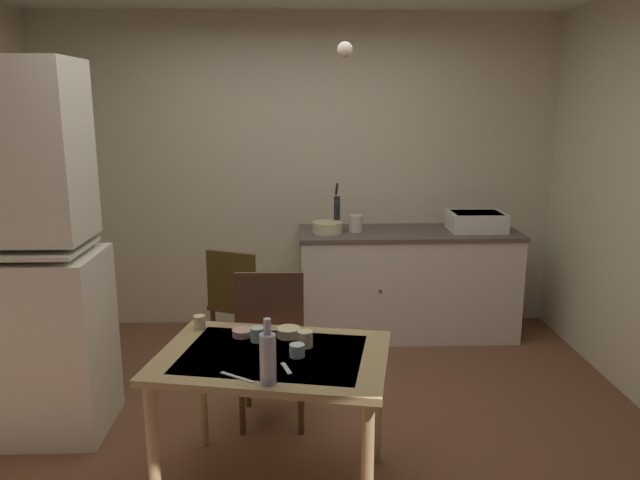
{
  "coord_description": "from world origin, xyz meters",
  "views": [
    {
      "loc": [
        0.02,
        -3.32,
        1.91
      ],
      "look_at": [
        0.13,
        0.13,
        1.13
      ],
      "focal_mm": 34.6,
      "sensor_mm": 36.0,
      "label": 1
    }
  ],
  "objects_px": {
    "chair_by_counter": "(241,303)",
    "mug_dark": "(200,322)",
    "mixing_bowl_counter": "(327,227)",
    "glass_bottle": "(268,357)",
    "hutch_cabinet": "(6,267)",
    "hand_pump": "(337,210)",
    "sink_basin": "(476,221)",
    "serving_bowl_wide": "(243,333)",
    "dining_table": "(273,372)",
    "chair_far_side": "(272,345)"
  },
  "relations": [
    {
      "from": "chair_by_counter",
      "to": "mug_dark",
      "type": "bearing_deg",
      "value": -95.17
    },
    {
      "from": "mixing_bowl_counter",
      "to": "glass_bottle",
      "type": "bearing_deg",
      "value": -98.63
    },
    {
      "from": "hutch_cabinet",
      "to": "hand_pump",
      "type": "relative_size",
      "value": 5.47
    },
    {
      "from": "sink_basin",
      "to": "mixing_bowl_counter",
      "type": "xyz_separation_m",
      "value": [
        -1.22,
        -0.05,
        -0.03
      ]
    },
    {
      "from": "sink_basin",
      "to": "mixing_bowl_counter",
      "type": "bearing_deg",
      "value": -177.64
    },
    {
      "from": "chair_by_counter",
      "to": "mixing_bowl_counter",
      "type": "bearing_deg",
      "value": 40.86
    },
    {
      "from": "serving_bowl_wide",
      "to": "mug_dark",
      "type": "relative_size",
      "value": 1.43
    },
    {
      "from": "hand_pump",
      "to": "chair_by_counter",
      "type": "bearing_deg",
      "value": -138.11
    },
    {
      "from": "dining_table",
      "to": "chair_far_side",
      "type": "distance_m",
      "value": 0.62
    },
    {
      "from": "sink_basin",
      "to": "glass_bottle",
      "type": "bearing_deg",
      "value": -123.11
    },
    {
      "from": "chair_far_side",
      "to": "chair_by_counter",
      "type": "height_order",
      "value": "chair_far_side"
    },
    {
      "from": "chair_by_counter",
      "to": "hand_pump",
      "type": "bearing_deg",
      "value": 41.89
    },
    {
      "from": "hutch_cabinet",
      "to": "sink_basin",
      "type": "height_order",
      "value": "hutch_cabinet"
    },
    {
      "from": "chair_far_side",
      "to": "glass_bottle",
      "type": "bearing_deg",
      "value": -88.15
    },
    {
      "from": "hutch_cabinet",
      "to": "glass_bottle",
      "type": "xyz_separation_m",
      "value": [
        1.51,
        -0.95,
        -0.16
      ]
    },
    {
      "from": "chair_far_side",
      "to": "dining_table",
      "type": "bearing_deg",
      "value": -86.67
    },
    {
      "from": "dining_table",
      "to": "serving_bowl_wide",
      "type": "relative_size",
      "value": 11.29
    },
    {
      "from": "chair_far_side",
      "to": "hand_pump",
      "type": "bearing_deg",
      "value": 72.89
    },
    {
      "from": "sink_basin",
      "to": "dining_table",
      "type": "xyz_separation_m",
      "value": [
        -1.57,
        -2.1,
        -0.33
      ]
    },
    {
      "from": "serving_bowl_wide",
      "to": "hand_pump",
      "type": "bearing_deg",
      "value": 72.51
    },
    {
      "from": "hutch_cabinet",
      "to": "mixing_bowl_counter",
      "type": "xyz_separation_m",
      "value": [
        1.87,
        1.42,
        -0.08
      ]
    },
    {
      "from": "hutch_cabinet",
      "to": "sink_basin",
      "type": "distance_m",
      "value": 3.42
    },
    {
      "from": "mug_dark",
      "to": "chair_far_side",
      "type": "bearing_deg",
      "value": 36.42
    },
    {
      "from": "sink_basin",
      "to": "hand_pump",
      "type": "bearing_deg",
      "value": 177.71
    },
    {
      "from": "hutch_cabinet",
      "to": "hand_pump",
      "type": "height_order",
      "value": "hutch_cabinet"
    },
    {
      "from": "sink_basin",
      "to": "hutch_cabinet",
      "type": "bearing_deg",
      "value": -154.59
    },
    {
      "from": "chair_far_side",
      "to": "serving_bowl_wide",
      "type": "relative_size",
      "value": 9.13
    },
    {
      "from": "mixing_bowl_counter",
      "to": "chair_by_counter",
      "type": "xyz_separation_m",
      "value": [
        -0.65,
        -0.56,
        -0.43
      ]
    },
    {
      "from": "mixing_bowl_counter",
      "to": "dining_table",
      "type": "xyz_separation_m",
      "value": [
        -0.35,
        -2.05,
        -0.29
      ]
    },
    {
      "from": "serving_bowl_wide",
      "to": "mug_dark",
      "type": "xyz_separation_m",
      "value": [
        -0.24,
        0.11,
        0.02
      ]
    },
    {
      "from": "sink_basin",
      "to": "hand_pump",
      "type": "relative_size",
      "value": 1.13
    },
    {
      "from": "hand_pump",
      "to": "serving_bowl_wide",
      "type": "relative_size",
      "value": 3.61
    },
    {
      "from": "chair_far_side",
      "to": "glass_bottle",
      "type": "distance_m",
      "value": 0.98
    },
    {
      "from": "chair_by_counter",
      "to": "serving_bowl_wide",
      "type": "height_order",
      "value": "chair_by_counter"
    },
    {
      "from": "hand_pump",
      "to": "dining_table",
      "type": "relative_size",
      "value": 0.32
    },
    {
      "from": "mixing_bowl_counter",
      "to": "sink_basin",
      "type": "bearing_deg",
      "value": 2.36
    },
    {
      "from": "serving_bowl_wide",
      "to": "glass_bottle",
      "type": "bearing_deg",
      "value": -73.94
    },
    {
      "from": "dining_table",
      "to": "sink_basin",
      "type": "bearing_deg",
      "value": 53.17
    },
    {
      "from": "chair_far_side",
      "to": "hutch_cabinet",
      "type": "bearing_deg",
      "value": 179.23
    },
    {
      "from": "hutch_cabinet",
      "to": "mug_dark",
      "type": "height_order",
      "value": "hutch_cabinet"
    },
    {
      "from": "mug_dark",
      "to": "glass_bottle",
      "type": "distance_m",
      "value": 0.77
    },
    {
      "from": "hutch_cabinet",
      "to": "dining_table",
      "type": "distance_m",
      "value": 1.68
    },
    {
      "from": "hand_pump",
      "to": "mug_dark",
      "type": "xyz_separation_m",
      "value": [
        -0.84,
        -1.8,
        -0.29
      ]
    },
    {
      "from": "chair_by_counter",
      "to": "serving_bowl_wide",
      "type": "relative_size",
      "value": 8.23
    },
    {
      "from": "sink_basin",
      "to": "chair_far_side",
      "type": "height_order",
      "value": "sink_basin"
    },
    {
      "from": "sink_basin",
      "to": "serving_bowl_wide",
      "type": "relative_size",
      "value": 4.07
    },
    {
      "from": "dining_table",
      "to": "chair_far_side",
      "type": "relative_size",
      "value": 1.24
    },
    {
      "from": "chair_far_side",
      "to": "chair_by_counter",
      "type": "xyz_separation_m",
      "value": [
        -0.26,
        0.87,
        -0.03
      ]
    },
    {
      "from": "serving_bowl_wide",
      "to": "glass_bottle",
      "type": "xyz_separation_m",
      "value": [
        0.16,
        -0.55,
        0.1
      ]
    },
    {
      "from": "hand_pump",
      "to": "hutch_cabinet",
      "type": "bearing_deg",
      "value": -142.28
    }
  ]
}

